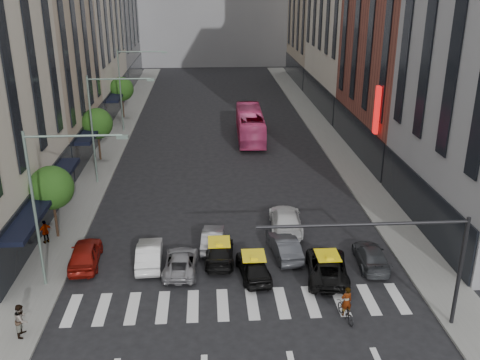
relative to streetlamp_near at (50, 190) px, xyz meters
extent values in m
plane|color=black|center=(10.04, -4.00, -5.90)|extent=(160.00, 160.00, 0.00)
cube|color=slate|center=(-1.46, 26.00, -5.83)|extent=(3.00, 96.00, 0.15)
cube|color=slate|center=(21.54, 26.00, -5.83)|extent=(3.00, 96.00, 0.15)
cube|color=tan|center=(-6.96, 24.00, 6.10)|extent=(8.00, 16.00, 24.00)
cube|color=brown|center=(27.04, 23.00, 7.10)|extent=(8.00, 18.00, 26.00)
cylinder|color=black|center=(-1.76, 6.00, -4.18)|extent=(0.18, 0.18, 3.15)
sphere|color=#174212|center=(-1.76, 6.00, -2.24)|extent=(2.88, 2.88, 2.88)
cylinder|color=black|center=(-1.76, 22.00, -4.18)|extent=(0.18, 0.18, 3.15)
sphere|color=#174212|center=(-1.76, 22.00, -2.24)|extent=(2.88, 2.88, 2.88)
cylinder|color=black|center=(-1.76, 38.00, -4.18)|extent=(0.18, 0.18, 3.15)
sphere|color=#174212|center=(-1.76, 38.00, -2.24)|extent=(2.88, 2.88, 2.88)
cylinder|color=gray|center=(-0.96, 0.00, -1.25)|extent=(0.16, 0.16, 9.00)
cylinder|color=gray|center=(1.54, 0.00, 2.95)|extent=(5.00, 0.12, 0.12)
cube|color=gray|center=(4.04, 0.00, 2.85)|extent=(0.60, 0.25, 0.18)
cylinder|color=gray|center=(-0.96, 16.00, -1.25)|extent=(0.16, 0.16, 9.00)
cylinder|color=gray|center=(1.54, 16.00, 2.95)|extent=(5.00, 0.12, 0.12)
cube|color=gray|center=(4.04, 16.00, 2.85)|extent=(0.60, 0.25, 0.18)
cylinder|color=gray|center=(-0.96, 32.00, -1.25)|extent=(0.16, 0.16, 9.00)
cylinder|color=gray|center=(1.54, 32.00, 2.95)|extent=(5.00, 0.12, 0.12)
cube|color=gray|center=(4.04, 32.00, 2.85)|extent=(0.60, 0.25, 0.18)
cylinder|color=black|center=(20.54, -5.00, -2.90)|extent=(0.20, 0.20, 6.00)
cylinder|color=black|center=(15.54, -5.00, -0.10)|extent=(10.00, 0.16, 0.16)
imported|color=black|center=(11.04, -5.00, -0.60)|extent=(0.13, 0.16, 0.80)
cube|color=red|center=(22.64, 16.00, 0.10)|extent=(0.30, 0.70, 4.00)
imported|color=maroon|center=(0.84, 2.31, -5.17)|extent=(2.00, 4.40, 1.46)
imported|color=silver|center=(4.74, 2.12, -5.21)|extent=(1.64, 4.26, 1.38)
imported|color=gray|center=(6.69, 1.23, -5.32)|extent=(2.13, 4.31, 1.17)
imported|color=black|center=(9.00, 2.29, -5.27)|extent=(1.90, 4.43, 1.27)
imported|color=black|center=(10.95, 0.27, -5.22)|extent=(2.10, 4.17, 1.36)
imported|color=#383A3F|center=(13.12, 2.59, -5.23)|extent=(1.86, 4.22, 1.35)
imported|color=black|center=(15.23, 0.02, -5.22)|extent=(2.94, 5.22, 1.38)
imported|color=#393B40|center=(18.20, 1.14, -5.29)|extent=(2.03, 4.35, 1.23)
imported|color=#A1A2A7|center=(8.63, 4.03, -5.27)|extent=(1.64, 3.96, 1.27)
imported|color=silver|center=(13.72, 6.33, -5.15)|extent=(2.43, 5.31, 1.50)
imported|color=#D63E79|center=(13.05, 28.46, -4.33)|extent=(2.94, 11.35, 3.14)
imported|color=black|center=(15.30, -4.17, -5.44)|extent=(0.97, 1.86, 0.93)
imported|color=gray|center=(15.30, -4.17, -4.15)|extent=(0.67, 0.51, 1.64)
imported|color=gray|center=(-0.75, -4.61, -4.90)|extent=(0.65, 0.83, 1.70)
imported|color=gray|center=(-2.25, 5.09, -4.96)|extent=(0.95, 0.92, 1.59)
camera|label=1|loc=(8.41, -26.89, 10.71)|focal=40.00mm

